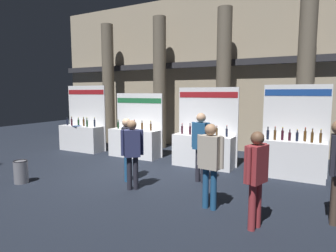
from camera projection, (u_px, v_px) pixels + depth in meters
The scene contains 12 objects.
ground_plane at pixel (129, 177), 7.82m from camera, with size 29.09×29.09×0.00m, color black.
hall_colonnade at pixel (197, 75), 11.70m from camera, with size 14.54×1.39×6.31m.
exhibitor_booth_0 at pixel (82, 135), 11.33m from camera, with size 1.94×0.70×2.60m.
exhibitor_booth_1 at pixel (135, 140), 10.22m from camera, with size 1.97×0.66×2.30m.
exhibitor_booth_2 at pixel (204, 147), 8.87m from camera, with size 1.99×0.66×2.49m.
exhibitor_booth_3 at pixel (293, 155), 7.69m from camera, with size 1.72×0.66×2.55m.
trash_bin at pixel (21, 172), 7.27m from camera, with size 0.34×0.34×0.59m.
visitor_0 at pixel (127, 144), 7.38m from camera, with size 0.36×0.50×1.66m.
visitor_2 at pixel (256, 171), 4.74m from camera, with size 0.35×0.55×1.69m.
visitor_4 at pixel (132, 149), 6.69m from camera, with size 0.44×0.42×1.68m.
visitor_5 at pixel (210, 158), 5.56m from camera, with size 0.57×0.31×1.72m.
visitor_6 at pixel (201, 141), 7.25m from camera, with size 0.53×0.30×1.81m.
Camera 1 is at (4.53, -6.19, 2.33)m, focal length 30.16 mm.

